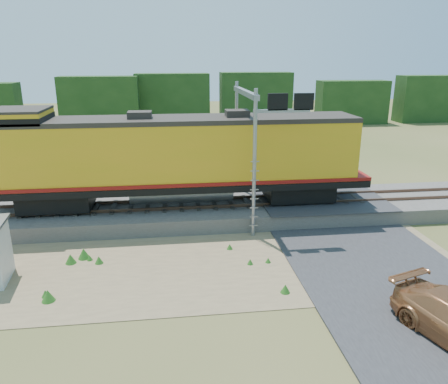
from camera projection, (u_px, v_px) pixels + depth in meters
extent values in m
plane|color=#475123|center=(208.00, 268.00, 18.41)|extent=(140.00, 140.00, 0.00)
cube|color=slate|center=(198.00, 211.00, 23.97)|extent=(70.00, 5.00, 0.80)
cube|color=brown|center=(199.00, 207.00, 23.14)|extent=(70.00, 0.10, 0.16)
cube|color=brown|center=(197.00, 199.00, 24.51)|extent=(70.00, 0.10, 0.16)
cube|color=#8C7754|center=(160.00, 265.00, 18.64)|extent=(26.00, 8.00, 0.03)
cube|color=#38383A|center=(321.00, 199.00, 24.68)|extent=(7.00, 5.20, 0.06)
cube|color=#38383A|center=(262.00, 153.00, 40.06)|extent=(7.00, 24.00, 0.08)
cube|color=#183613|center=(179.00, 101.00, 53.40)|extent=(36.00, 3.00, 6.50)
cube|color=black|center=(57.00, 199.00, 22.78)|extent=(3.59, 2.30, 0.90)
cube|color=black|center=(298.00, 190.00, 24.35)|extent=(3.59, 2.30, 0.90)
cube|color=black|center=(181.00, 183.00, 23.37)|extent=(19.97, 2.99, 0.36)
cylinder|color=gray|center=(182.00, 192.00, 23.52)|extent=(5.49, 1.20, 1.20)
cube|color=orange|center=(180.00, 152.00, 22.86)|extent=(18.47, 2.90, 3.09)
cube|color=maroon|center=(181.00, 178.00, 23.28)|extent=(19.97, 3.04, 0.18)
cube|color=#28231E|center=(179.00, 120.00, 22.36)|extent=(18.47, 2.94, 0.24)
cube|color=orange|center=(20.00, 118.00, 21.35)|extent=(2.60, 2.90, 0.70)
cube|color=#28231E|center=(19.00, 110.00, 21.23)|extent=(2.60, 2.94, 0.12)
cube|color=black|center=(20.00, 119.00, 21.36)|extent=(2.65, 2.94, 0.35)
cube|color=#28231E|center=(140.00, 116.00, 22.05)|extent=(1.20, 1.00, 0.45)
cube|color=#28231E|center=(237.00, 114.00, 22.65)|extent=(1.20, 1.00, 0.45)
cylinder|color=gray|center=(254.00, 166.00, 20.67)|extent=(0.18, 0.18, 7.17)
cylinder|color=gray|center=(236.00, 143.00, 25.97)|extent=(0.18, 0.18, 7.17)
cube|color=gray|center=(245.00, 93.00, 22.37)|extent=(0.26, 6.20, 0.26)
cube|color=gray|center=(282.00, 111.00, 20.05)|extent=(2.66, 0.15, 0.15)
cube|color=black|center=(278.00, 102.00, 19.91)|extent=(0.92, 0.15, 0.77)
cube|color=black|center=(304.00, 102.00, 20.05)|extent=(0.92, 0.15, 0.77)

